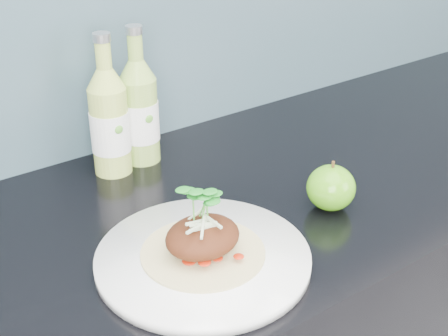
% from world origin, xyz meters
% --- Properties ---
extents(dinner_plate, '(0.40, 0.40, 0.02)m').
position_xyz_m(dinner_plate, '(-0.09, 1.57, 0.91)').
color(dinner_plate, white).
rests_on(dinner_plate, kitchen_counter).
extents(pork_taco, '(0.17, 0.17, 0.10)m').
position_xyz_m(pork_taco, '(-0.09, 1.57, 0.95)').
color(pork_taco, tan).
rests_on(pork_taco, dinner_plate).
extents(green_apple, '(0.09, 0.09, 0.08)m').
position_xyz_m(green_apple, '(0.16, 1.58, 0.94)').
color(green_apple, '#34840E').
rests_on(green_apple, kitchen_counter).
extents(cider_bottle_left, '(0.09, 0.09, 0.25)m').
position_xyz_m(cider_bottle_left, '(-0.06, 1.89, 1.00)').
color(cider_bottle_left, '#ABC250').
rests_on(cider_bottle_left, kitchen_counter).
extents(cider_bottle_right, '(0.08, 0.08, 0.25)m').
position_xyz_m(cider_bottle_right, '(-0.00, 1.90, 1.00)').
color(cider_bottle_right, '#8CB149').
rests_on(cider_bottle_right, kitchen_counter).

